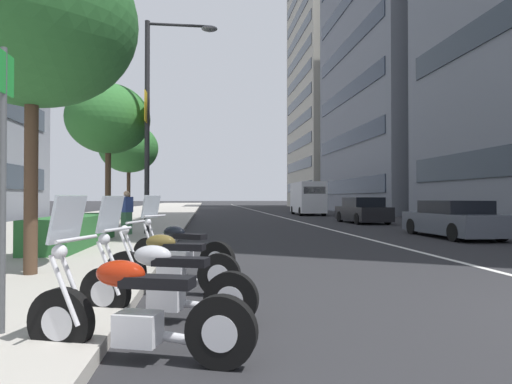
{
  "coord_description": "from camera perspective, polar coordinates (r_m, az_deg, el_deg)",
  "views": [
    {
      "loc": [
        -3.77,
        5.67,
        1.44
      ],
      "look_at": [
        13.19,
        3.65,
        1.68
      ],
      "focal_mm": 29.91,
      "sensor_mm": 36.0,
      "label": 1
    }
  ],
  "objects": [
    {
      "name": "parking_sign_by_curb",
      "position": [
        4.77,
        -30.71,
        3.47
      ],
      "size": [
        0.32,
        0.06,
        2.75
      ],
      "color": "#47494C",
      "rests_on": "sidewalk_right_plaza"
    },
    {
      "name": "motorcycle_nearest_camera",
      "position": [
        6.57,
        -11.41,
        -9.78
      ],
      "size": [
        0.81,
        2.04,
        1.1
      ],
      "rotation": [
        0.0,
        0.0,
        1.28
      ],
      "color": "black",
      "rests_on": "ground"
    },
    {
      "name": "clipped_hedge_bed",
      "position": [
        12.71,
        -23.06,
        -4.76
      ],
      "size": [
        4.95,
        1.1,
        0.8
      ],
      "primitive_type": "cube",
      "color": "#28602D",
      "rests_on": "sidewalk_right_plaza"
    },
    {
      "name": "office_tower_mid_left",
      "position": [
        70.61,
        12.92,
        13.92
      ],
      "size": [
        18.5,
        17.8,
        38.7
      ],
      "color": "#B7B2A3",
      "rests_on": "ground"
    },
    {
      "name": "lane_centre_stripe",
      "position": [
        39.21,
        1.52,
        -2.9
      ],
      "size": [
        110.0,
        0.16,
        0.01
      ],
      "primitive_type": "cube",
      "color": "silver",
      "rests_on": "ground"
    },
    {
      "name": "street_lamp_with_banners",
      "position": [
        16.34,
        -12.94,
        11.38
      ],
      "size": [
        1.26,
        2.65,
        7.79
      ],
      "color": "#232326",
      "rests_on": "sidewalk_right_plaza"
    },
    {
      "name": "pedestrian_on_plaza",
      "position": [
        15.78,
        -16.92,
        -2.66
      ],
      "size": [
        0.48,
        0.43,
        1.55
      ],
      "rotation": [
        0.0,
        0.0,
        1.01
      ],
      "color": "#3F724C",
      "rests_on": "sidewalk_right_plaza"
    },
    {
      "name": "street_tree_mid_sidewalk",
      "position": [
        27.04,
        -16.66,
        5.64
      ],
      "size": [
        3.5,
        3.5,
        5.81
      ],
      "color": "#473323",
      "rests_on": "sidewalk_right_plaza"
    },
    {
      "name": "sidewalk_right_plaza",
      "position": [
        34.29,
        -16.55,
        -3.05
      ],
      "size": [
        160.0,
        9.77,
        0.15
      ],
      "primitive_type": "cube",
      "color": "#A39E93",
      "rests_on": "ground"
    },
    {
      "name": "motorcycle_mid_row",
      "position": [
        8.11,
        -10.17,
        -7.82
      ],
      "size": [
        1.35,
        1.94,
        1.5
      ],
      "rotation": [
        0.0,
        0.0,
        0.98
      ],
      "color": "black",
      "rests_on": "ground"
    },
    {
      "name": "office_tower_far_left_down_avenue",
      "position": [
        50.74,
        24.22,
        16.45
      ],
      "size": [
        20.37,
        21.7,
        32.85
      ],
      "color": "slate",
      "rests_on": "ground"
    },
    {
      "name": "street_tree_far_plaza",
      "position": [
        8.74,
        -27.75,
        19.77
      ],
      "size": [
        3.51,
        3.51,
        5.85
      ],
      "color": "#473323",
      "rests_on": "sidewalk_right_plaza"
    },
    {
      "name": "street_tree_near_plaza_corner",
      "position": [
        17.64,
        -19.15,
        9.2
      ],
      "size": [
        3.17,
        3.17,
        5.71
      ],
      "color": "#473323",
      "rests_on": "sidewalk_right_plaza"
    },
    {
      "name": "car_mid_block_traffic",
      "position": [
        25.24,
        14.09,
        -2.48
      ],
      "size": [
        4.19,
        2.05,
        1.47
      ],
      "rotation": [
        0.0,
        0.0,
        0.04
      ],
      "color": "black",
      "rests_on": "ground"
    },
    {
      "name": "motorcycle_by_sign_pole",
      "position": [
        4.05,
        -16.03,
        -15.18
      ],
      "size": [
        0.86,
        2.07,
        1.47
      ],
      "rotation": [
        0.0,
        0.0,
        1.26
      ],
      "color": "black",
      "rests_on": "ground"
    },
    {
      "name": "car_approaching_light",
      "position": [
        17.15,
        24.87,
        -3.41
      ],
      "size": [
        4.42,
        1.89,
        1.35
      ],
      "rotation": [
        0.0,
        0.0,
        -0.01
      ],
      "color": "#4C515B",
      "rests_on": "ground"
    },
    {
      "name": "delivery_van_ahead",
      "position": [
        36.43,
        6.91,
        -0.75
      ],
      "size": [
        5.51,
        2.27,
        2.76
      ],
      "rotation": [
        0.0,
        0.0,
        -0.03
      ],
      "color": "silver",
      "rests_on": "ground"
    },
    {
      "name": "motorcycle_second_in_row",
      "position": [
        5.18,
        -12.37,
        -12.01
      ],
      "size": [
        0.9,
        2.1,
        1.47
      ],
      "rotation": [
        0.0,
        0.0,
        1.24
      ],
      "color": "black",
      "rests_on": "ground"
    }
  ]
}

